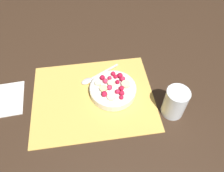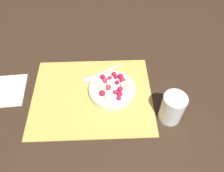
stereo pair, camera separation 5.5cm
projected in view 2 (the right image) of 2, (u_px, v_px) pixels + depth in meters
The scene contains 6 objects.
ground_plane at pixel (92, 95), 0.85m from camera, with size 3.00×3.00×0.00m, color #382619.
placemat at pixel (92, 95), 0.85m from camera, with size 0.46×0.37×0.01m.
fruit_bowl at pixel (112, 89), 0.83m from camera, with size 0.18×0.18×0.05m.
spoon at pixel (94, 76), 0.90m from camera, with size 0.17×0.10×0.01m.
drinking_glass at pixel (172, 108), 0.74m from camera, with size 0.08×0.08×0.12m.
napkin at pixel (6, 90), 0.86m from camera, with size 0.15×0.17×0.01m.
Camera 2 is at (0.06, -0.50, 0.68)m, focal length 35.00 mm.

